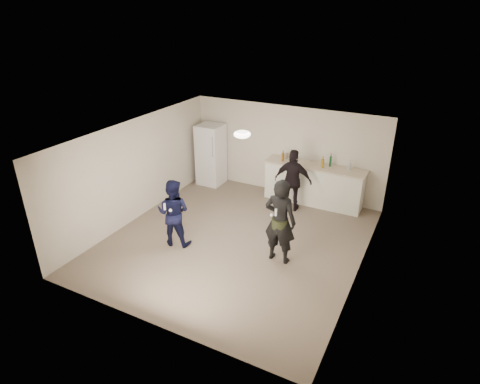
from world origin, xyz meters
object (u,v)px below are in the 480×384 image
at_px(man, 173,213).
at_px(spectator, 293,181).
at_px(counter, 313,185).
at_px(woman, 280,221).
at_px(shaker, 286,156).
at_px(fridge, 211,155).

relative_size(man, spectator, 0.94).
bearing_deg(counter, spectator, -119.95).
bearing_deg(woman, spectator, -74.44).
bearing_deg(shaker, fridge, -174.94).
relative_size(fridge, woman, 0.97).
relative_size(fridge, spectator, 1.09).
bearing_deg(spectator, shaker, -62.74).
bearing_deg(counter, shaker, 171.25).
bearing_deg(fridge, shaker, 5.06).
distance_m(shaker, spectator, 0.97).
bearing_deg(counter, woman, -86.13).
bearing_deg(man, woman, 177.66).
bearing_deg(man, spectator, -136.17).
relative_size(counter, woman, 1.40).
height_order(man, spectator, spectator).
relative_size(fridge, man, 1.16).
height_order(shaker, man, man).
relative_size(shaker, man, 0.11).
height_order(fridge, shaker, fridge).
xyz_separation_m(counter, man, (-2.13, -3.38, 0.25)).
height_order(shaker, woman, woman).
bearing_deg(woman, shaker, -69.10).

